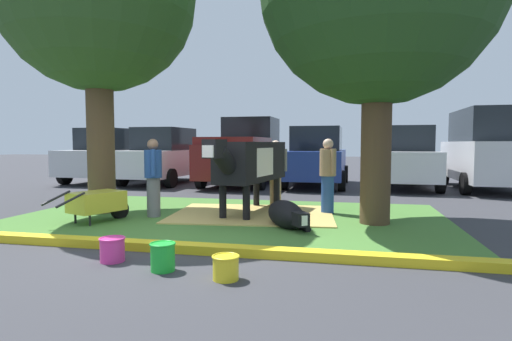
{
  "coord_description": "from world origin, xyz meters",
  "views": [
    {
      "loc": [
        2.52,
        -5.96,
        1.48
      ],
      "look_at": [
        0.68,
        2.46,
        0.9
      ],
      "focal_mm": 28.99,
      "sensor_mm": 36.0,
      "label": 1
    }
  ],
  "objects_px": {
    "cow_holstein": "(250,162)",
    "person_visitor_far": "(276,172)",
    "wheelbarrow": "(98,202)",
    "bucket_green": "(163,256)",
    "pickup_truck_maroon": "(246,153)",
    "bucket_yellow": "(226,267)",
    "bucket_pink": "(112,249)",
    "hatchback_white": "(165,156)",
    "sedan_red": "(403,158)",
    "sedan_blue": "(317,157)",
    "person_handler": "(328,174)",
    "sedan_silver": "(110,156)",
    "calf_lying": "(286,215)",
    "person_visitor_near": "(153,176)",
    "suv_dark_grey": "(488,150)"
  },
  "relations": [
    {
      "from": "suv_dark_grey",
      "to": "person_handler",
      "type": "bearing_deg",
      "value": -130.2
    },
    {
      "from": "person_handler",
      "to": "bucket_yellow",
      "type": "bearing_deg",
      "value": -101.37
    },
    {
      "from": "hatchback_white",
      "to": "sedan_blue",
      "type": "xyz_separation_m",
      "value": [
        5.51,
        0.25,
        0.0
      ]
    },
    {
      "from": "person_visitor_far",
      "to": "bucket_yellow",
      "type": "height_order",
      "value": "person_visitor_far"
    },
    {
      "from": "person_visitor_far",
      "to": "person_handler",
      "type": "bearing_deg",
      "value": -31.01
    },
    {
      "from": "person_handler",
      "to": "person_visitor_near",
      "type": "height_order",
      "value": "person_handler"
    },
    {
      "from": "bucket_pink",
      "to": "bucket_yellow",
      "type": "distance_m",
      "value": 1.62
    },
    {
      "from": "calf_lying",
      "to": "wheelbarrow",
      "type": "distance_m",
      "value": 3.48
    },
    {
      "from": "calf_lying",
      "to": "hatchback_white",
      "type": "relative_size",
      "value": 0.29
    },
    {
      "from": "sedan_silver",
      "to": "suv_dark_grey",
      "type": "relative_size",
      "value": 0.96
    },
    {
      "from": "person_handler",
      "to": "suv_dark_grey",
      "type": "xyz_separation_m",
      "value": [
        4.68,
        5.54,
        0.43
      ]
    },
    {
      "from": "calf_lying",
      "to": "suv_dark_grey",
      "type": "xyz_separation_m",
      "value": [
        5.31,
        7.14,
        1.03
      ]
    },
    {
      "from": "person_visitor_near",
      "to": "hatchback_white",
      "type": "distance_m",
      "value": 7.11
    },
    {
      "from": "pickup_truck_maroon",
      "to": "hatchback_white",
      "type": "bearing_deg",
      "value": -170.9
    },
    {
      "from": "person_handler",
      "to": "sedan_red",
      "type": "xyz_separation_m",
      "value": [
        2.21,
        5.74,
        0.15
      ]
    },
    {
      "from": "calf_lying",
      "to": "wheelbarrow",
      "type": "relative_size",
      "value": 0.8
    },
    {
      "from": "bucket_green",
      "to": "sedan_silver",
      "type": "xyz_separation_m",
      "value": [
        -6.77,
        9.87,
        0.81
      ]
    },
    {
      "from": "bucket_green",
      "to": "bucket_yellow",
      "type": "xyz_separation_m",
      "value": [
        0.8,
        -0.14,
        -0.03
      ]
    },
    {
      "from": "bucket_green",
      "to": "hatchback_white",
      "type": "bearing_deg",
      "value": 114.59
    },
    {
      "from": "person_visitor_near",
      "to": "bucket_green",
      "type": "bearing_deg",
      "value": -62.14
    },
    {
      "from": "cow_holstein",
      "to": "hatchback_white",
      "type": "height_order",
      "value": "hatchback_white"
    },
    {
      "from": "person_visitor_near",
      "to": "cow_holstein",
      "type": "bearing_deg",
      "value": 22.29
    },
    {
      "from": "sedan_silver",
      "to": "person_handler",
      "type": "bearing_deg",
      "value": -33.52
    },
    {
      "from": "person_visitor_far",
      "to": "bucket_pink",
      "type": "xyz_separation_m",
      "value": [
        -1.25,
        -4.78,
        -0.66
      ]
    },
    {
      "from": "bucket_pink",
      "to": "bucket_green",
      "type": "distance_m",
      "value": 0.81
    },
    {
      "from": "person_visitor_near",
      "to": "sedan_blue",
      "type": "height_order",
      "value": "sedan_blue"
    },
    {
      "from": "cow_holstein",
      "to": "sedan_blue",
      "type": "height_order",
      "value": "sedan_blue"
    },
    {
      "from": "sedan_silver",
      "to": "hatchback_white",
      "type": "relative_size",
      "value": 1.0
    },
    {
      "from": "sedan_silver",
      "to": "calf_lying",
      "type": "bearing_deg",
      "value": -42.62
    },
    {
      "from": "wheelbarrow",
      "to": "sedan_blue",
      "type": "xyz_separation_m",
      "value": [
        3.49,
        7.52,
        0.6
      ]
    },
    {
      "from": "pickup_truck_maroon",
      "to": "sedan_blue",
      "type": "bearing_deg",
      "value": -4.74
    },
    {
      "from": "pickup_truck_maroon",
      "to": "sedan_red",
      "type": "height_order",
      "value": "pickup_truck_maroon"
    },
    {
      "from": "cow_holstein",
      "to": "person_visitor_far",
      "type": "relative_size",
      "value": 2.03
    },
    {
      "from": "pickup_truck_maroon",
      "to": "suv_dark_grey",
      "type": "relative_size",
      "value": 1.17
    },
    {
      "from": "person_visitor_near",
      "to": "suv_dark_grey",
      "type": "bearing_deg",
      "value": 39.73
    },
    {
      "from": "person_handler",
      "to": "bucket_green",
      "type": "distance_m",
      "value": 4.63
    },
    {
      "from": "person_visitor_near",
      "to": "bucket_yellow",
      "type": "xyz_separation_m",
      "value": [
        2.46,
        -3.28,
        -0.69
      ]
    },
    {
      "from": "bucket_pink",
      "to": "cow_holstein",
      "type": "bearing_deg",
      "value": 76.09
    },
    {
      "from": "person_handler",
      "to": "person_visitor_far",
      "type": "height_order",
      "value": "person_handler"
    },
    {
      "from": "person_visitor_near",
      "to": "bucket_green",
      "type": "distance_m",
      "value": 3.61
    },
    {
      "from": "wheelbarrow",
      "to": "bucket_green",
      "type": "distance_m",
      "value": 3.42
    },
    {
      "from": "suv_dark_grey",
      "to": "bucket_green",
      "type": "bearing_deg",
      "value": -123.0
    },
    {
      "from": "pickup_truck_maroon",
      "to": "bucket_yellow",
      "type": "bearing_deg",
      "value": -77.38
    },
    {
      "from": "person_handler",
      "to": "sedan_silver",
      "type": "distance_m",
      "value": 10.14
    },
    {
      "from": "suv_dark_grey",
      "to": "wheelbarrow",
      "type": "bearing_deg",
      "value": -139.9
    },
    {
      "from": "bucket_green",
      "to": "suv_dark_grey",
      "type": "xyz_separation_m",
      "value": [
        6.37,
        9.81,
        1.1
      ]
    },
    {
      "from": "bucket_pink",
      "to": "bucket_yellow",
      "type": "bearing_deg",
      "value": -12.79
    },
    {
      "from": "bucket_pink",
      "to": "sedan_silver",
      "type": "height_order",
      "value": "sedan_silver"
    },
    {
      "from": "hatchback_white",
      "to": "sedan_blue",
      "type": "relative_size",
      "value": 1.0
    },
    {
      "from": "pickup_truck_maroon",
      "to": "sedan_blue",
      "type": "height_order",
      "value": "pickup_truck_maroon"
    }
  ]
}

